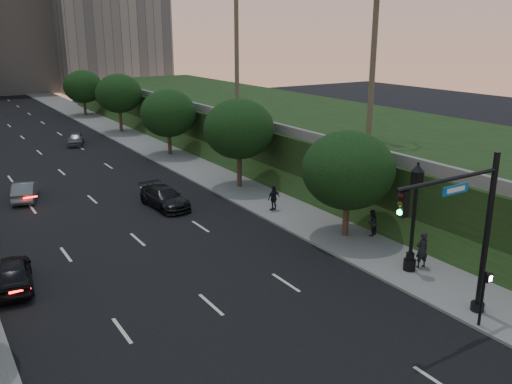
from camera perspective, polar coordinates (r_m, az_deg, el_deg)
ground at (r=20.53m, az=2.04°, el=-17.47°), size 160.00×160.00×0.00m
road_surface at (r=46.47m, az=-19.23°, el=1.45°), size 16.00×140.00×0.02m
sidewalk_right at (r=49.61m, az=-7.69°, el=3.25°), size 4.50×140.00×0.15m
embankment at (r=53.42m, az=4.73°, el=6.42°), size 18.00×90.00×4.00m
parapet_wall at (r=48.47m, az=-3.36°, el=8.21°), size 0.35×90.00×0.70m
tree_right_a at (r=30.61m, az=9.69°, el=2.30°), size 5.20×5.20×6.24m
tree_right_b at (r=40.01m, az=-1.81°, el=6.65°), size 5.20×5.20×6.74m
tree_right_c at (r=51.58m, az=-9.23°, el=8.17°), size 5.20×5.20×6.24m
tree_right_d at (r=64.54m, az=-14.26°, el=10.02°), size 5.20×5.20×6.74m
tree_right_e at (r=78.91m, az=-17.75°, el=10.53°), size 5.20×5.20×6.24m
traffic_signal_mast at (r=22.99m, az=21.58°, el=-4.50°), size 5.68×0.56×7.00m
street_lamp at (r=27.14m, az=16.21°, el=-3.10°), size 0.64×0.64×5.62m
pedestrian_signal at (r=23.46m, az=22.87°, el=-9.83°), size 0.30×0.33×2.50m
sedan_near_left at (r=27.70m, az=-24.31°, el=-7.78°), size 2.32×4.54×1.48m
sedan_mid_left at (r=41.30m, az=-23.16°, el=0.11°), size 2.44×4.27×1.33m
sedan_near_right at (r=36.91m, az=-9.61°, el=-0.58°), size 2.29×4.88×1.38m
sedan_far_right at (r=59.25m, az=-18.45°, el=5.30°), size 2.60×4.01×1.27m
pedestrian_a at (r=28.17m, az=17.07°, el=-5.83°), size 0.76×0.58×1.85m
pedestrian_b at (r=31.71m, az=12.08°, el=-3.19°), size 0.90×0.80×1.55m
pedestrian_c at (r=35.31m, az=1.88°, el=-0.63°), size 1.04×0.56×1.68m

